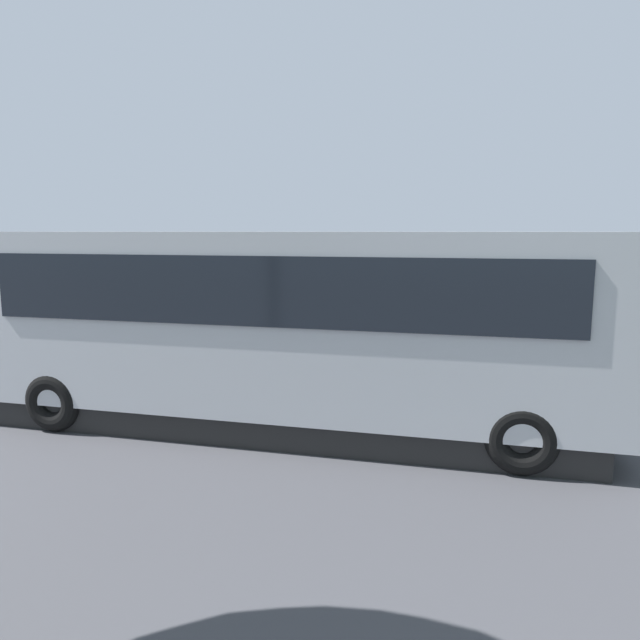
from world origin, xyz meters
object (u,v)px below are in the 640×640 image
spectator_centre (332,339)px  spectator_far_left (461,344)px  traffic_cone (343,330)px  parked_motorcycle_silver (375,375)px  parked_motorcycle_dark (208,363)px  tour_bus (286,330)px  spectator_left (400,340)px  spectator_right (277,337)px  stunt_motorcycle (269,322)px  spectator_far_right (227,335)px

spectator_centre → spectator_far_left: bearing=-171.3°
spectator_far_left → traffic_cone: size_ratio=2.73×
parked_motorcycle_silver → parked_motorcycle_dark: same height
traffic_cone → tour_bus: bearing=95.1°
spectator_left → parked_motorcycle_silver: spectator_left is taller
spectator_right → stunt_motorcycle: spectator_right is taller
tour_bus → parked_motorcycle_dark: 3.47m
spectator_far_left → traffic_cone: spectator_far_left is taller
spectator_far_left → stunt_motorcycle: spectator_far_left is taller
parked_motorcycle_dark → stunt_motorcycle: bearing=-86.5°
stunt_motorcycle → traffic_cone: (-2.01, -1.01, -0.31)m
spectator_far_left → spectator_centre: size_ratio=0.97×
tour_bus → spectator_centre: size_ratio=5.86×
spectator_far_left → parked_motorcycle_silver: size_ratio=0.84×
spectator_far_right → traffic_cone: bearing=-106.3°
spectator_left → parked_motorcycle_silver: size_ratio=0.84×
spectator_right → spectator_left: bearing=-174.7°
tour_bus → spectator_far_left: tour_bus is taller
spectator_left → spectator_far_right: size_ratio=1.04×
spectator_centre → parked_motorcycle_silver: 1.24m
spectator_far_right → parked_motorcycle_silver: 3.58m
parked_motorcycle_silver → spectator_far_right: bearing=-14.2°
parked_motorcycle_dark → traffic_cone: 6.05m
spectator_far_left → spectator_far_right: 5.04m
spectator_right → traffic_cone: spectator_right is taller
spectator_centre → parked_motorcycle_dark: spectator_centre is taller
parked_motorcycle_silver → traffic_cone: parked_motorcycle_silver is taller
spectator_far_right → parked_motorcycle_dark: bearing=72.6°
spectator_far_right → parked_motorcycle_dark: size_ratio=0.81×
parked_motorcycle_silver → spectator_right: bearing=-17.9°
stunt_motorcycle → parked_motorcycle_silver: bearing=127.9°
parked_motorcycle_silver → spectator_far_left: bearing=-150.9°
tour_bus → spectator_far_right: 3.65m
spectator_right → stunt_motorcycle: (1.70, -4.32, -0.41)m
spectator_left → spectator_centre: 1.43m
spectator_far_right → spectator_centre: bearing=171.4°
spectator_centre → spectator_right: (1.25, -0.23, -0.04)m
spectator_far_right → stunt_motorcycle: 4.22m
spectator_centre → traffic_cone: spectator_centre is taller
spectator_far_left → spectator_far_right: size_ratio=1.04×
tour_bus → traffic_cone: size_ratio=16.53×
spectator_far_right → traffic_cone: (-1.52, -5.19, -0.68)m
spectator_centre → parked_motorcycle_dark: bearing=5.2°
tour_bus → traffic_cone: tour_bus is taller
tour_bus → spectator_left: (-1.58, -2.90, -0.61)m
parked_motorcycle_silver → parked_motorcycle_dark: 3.64m
spectator_left → spectator_far_left: bearing=176.6°
spectator_left → stunt_motorcycle: bearing=-43.5°
parked_motorcycle_silver → stunt_motorcycle: stunt_motorcycle is taller
spectator_centre → spectator_far_right: spectator_centre is taller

